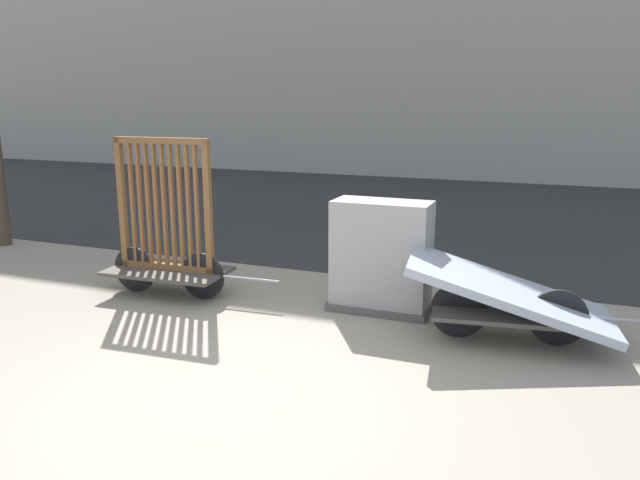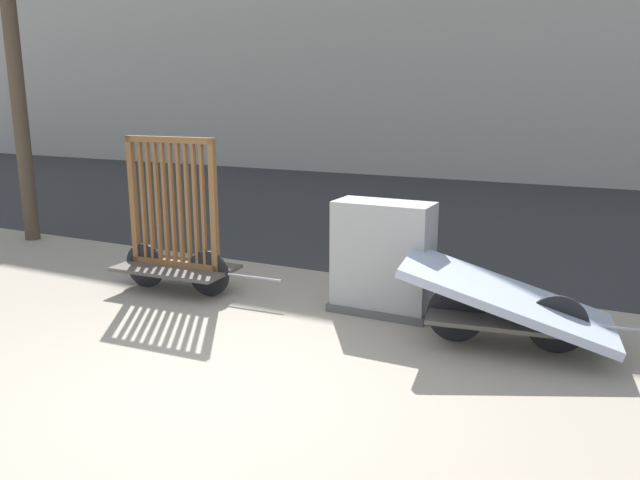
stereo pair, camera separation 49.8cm
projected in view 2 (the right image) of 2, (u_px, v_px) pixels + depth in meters
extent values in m
plane|color=gray|center=(203.00, 396.00, 4.79)|extent=(60.00, 60.00, 0.00)
cube|color=#2D2D30|center=(467.00, 214.00, 12.25)|extent=(56.00, 9.98, 0.01)
cube|color=#4C4742|center=(176.00, 268.00, 7.31)|extent=(1.42, 0.83, 0.04)
cylinder|color=black|center=(208.00, 273.00, 7.15)|extent=(0.54, 0.07, 0.53)
cylinder|color=black|center=(145.00, 265.00, 7.49)|extent=(0.54, 0.07, 0.53)
cylinder|color=gray|center=(254.00, 278.00, 6.92)|extent=(0.70, 0.07, 0.03)
cube|color=brown|center=(176.00, 263.00, 7.30)|extent=(1.18, 0.14, 0.07)
cube|color=brown|center=(169.00, 140.00, 6.98)|extent=(1.18, 0.14, 0.07)
cube|color=brown|center=(134.00, 200.00, 7.35)|extent=(0.07, 0.07, 1.50)
cube|color=brown|center=(214.00, 206.00, 6.93)|extent=(0.07, 0.07, 1.50)
cube|color=brown|center=(143.00, 201.00, 7.30)|extent=(0.04, 0.05, 1.43)
cube|color=brown|center=(150.00, 201.00, 7.26)|extent=(0.04, 0.05, 1.43)
cube|color=brown|center=(158.00, 202.00, 7.22)|extent=(0.04, 0.05, 1.43)
cube|color=brown|center=(165.00, 202.00, 7.18)|extent=(0.04, 0.05, 1.43)
cube|color=brown|center=(172.00, 203.00, 7.14)|extent=(0.04, 0.05, 1.43)
cube|color=brown|center=(180.00, 203.00, 7.10)|extent=(0.04, 0.05, 1.43)
cube|color=brown|center=(188.00, 204.00, 7.06)|extent=(0.04, 0.05, 1.43)
cube|color=brown|center=(195.00, 205.00, 7.02)|extent=(0.04, 0.05, 1.43)
cube|color=brown|center=(203.00, 205.00, 6.98)|extent=(0.04, 0.05, 1.43)
cube|color=#4C4742|center=(505.00, 317.00, 5.68)|extent=(1.47, 0.95, 0.04)
cylinder|color=black|center=(557.00, 324.00, 5.55)|extent=(0.53, 0.11, 0.53)
cylinder|color=black|center=(456.00, 314.00, 5.82)|extent=(0.53, 0.11, 0.53)
cylinder|color=gray|center=(631.00, 330.00, 5.37)|extent=(0.70, 0.13, 0.03)
cube|color=#9EA8BC|center=(507.00, 296.00, 5.64)|extent=(2.01, 1.26, 0.62)
cube|color=#4C4C4C|center=(382.00, 308.00, 6.67)|extent=(1.08, 0.53, 0.08)
cube|color=gray|center=(383.00, 258.00, 6.55)|extent=(1.02, 0.47, 1.19)
cylinder|color=#4C3D2D|center=(17.00, 86.00, 9.54)|extent=(0.23, 0.23, 4.82)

